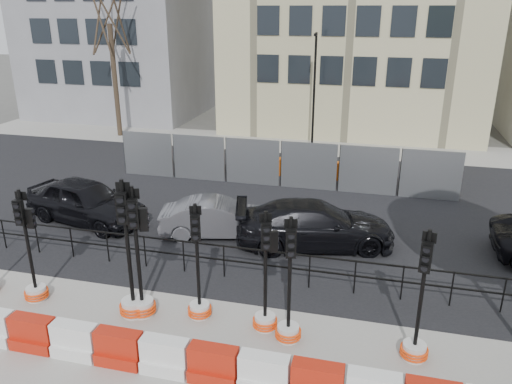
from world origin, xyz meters
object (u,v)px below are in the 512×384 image
(traffic_signal_h, at_px, (416,334))
(car_c, at_px, (315,224))
(traffic_signal_d, at_px, (141,286))
(car_a, at_px, (86,201))

(traffic_signal_h, height_order, car_c, traffic_signal_h)
(traffic_signal_d, relative_size, traffic_signal_h, 1.10)
(traffic_signal_d, relative_size, car_c, 0.64)
(traffic_signal_d, height_order, traffic_signal_h, traffic_signal_d)
(traffic_signal_d, bearing_deg, car_c, 34.45)
(car_a, height_order, car_c, car_a)
(traffic_signal_h, distance_m, car_a, 11.94)
(car_a, relative_size, car_c, 0.91)
(traffic_signal_h, distance_m, car_c, 5.72)
(traffic_signal_h, xyz_separation_m, car_c, (-2.85, 4.95, 0.09))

